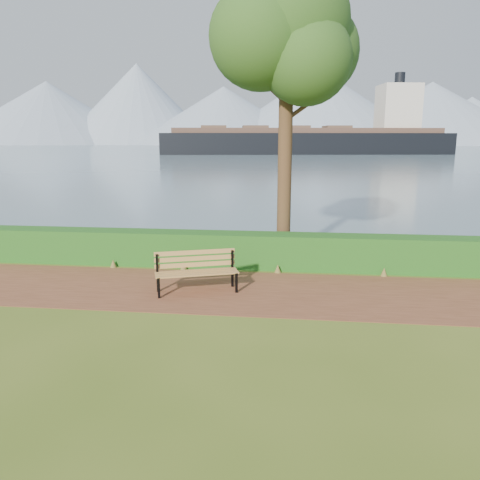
# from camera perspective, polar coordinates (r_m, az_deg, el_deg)

# --- Properties ---
(ground) EXTENTS (140.00, 140.00, 0.00)m
(ground) POSITION_cam_1_polar(r_m,az_deg,el_deg) (11.42, -3.90, -6.58)
(ground) COLOR #465E1A
(ground) RESTS_ON ground
(path) EXTENTS (40.00, 3.40, 0.01)m
(path) POSITION_cam_1_polar(r_m,az_deg,el_deg) (11.70, -3.63, -6.09)
(path) COLOR brown
(path) RESTS_ON ground
(hedge) EXTENTS (32.00, 0.85, 1.00)m
(hedge) POSITION_cam_1_polar(r_m,az_deg,el_deg) (13.75, -1.94, -1.17)
(hedge) COLOR #164D16
(hedge) RESTS_ON ground
(water) EXTENTS (700.00, 510.00, 0.00)m
(water) POSITION_cam_1_polar(r_m,az_deg,el_deg) (270.66, 6.47, 11.22)
(water) COLOR slate
(water) RESTS_ON ground
(mountains) EXTENTS (585.00, 190.00, 70.00)m
(mountains) POSITION_cam_1_polar(r_m,az_deg,el_deg) (417.52, 5.42, 15.31)
(mountains) COLOR #8296AD
(mountains) RESTS_ON ground
(bench) EXTENTS (2.07, 1.21, 1.00)m
(bench) POSITION_cam_1_polar(r_m,az_deg,el_deg) (11.49, -5.37, -3.49)
(bench) COLOR black
(bench) RESTS_ON ground
(tree) EXTENTS (4.25, 3.90, 8.90)m
(tree) POSITION_cam_1_polar(r_m,az_deg,el_deg) (14.45, 5.78, 23.87)
(tree) COLOR #392217
(tree) RESTS_ON ground
(cargo_ship) EXTENTS (76.92, 23.83, 23.07)m
(cargo_ship) POSITION_cam_1_polar(r_m,az_deg,el_deg) (128.66, 9.21, 11.82)
(cargo_ship) COLOR black
(cargo_ship) RESTS_ON ground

